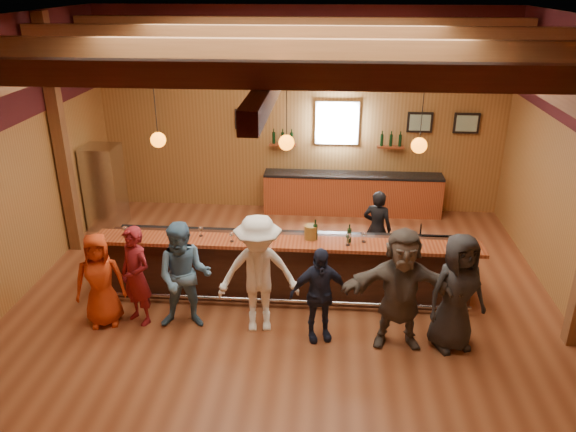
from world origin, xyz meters
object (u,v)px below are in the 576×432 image
(customer_orange, at_px, (100,280))
(bar_counter, at_px, (288,264))
(stainless_fridge, at_px, (105,187))
(customer_denim, at_px, (184,276))
(bartender, at_px, (377,229))
(customer_navy, at_px, (319,294))
(customer_brown, at_px, (401,289))
(bottle_a, at_px, (315,232))
(customer_redvest, at_px, (136,276))
(customer_dark, at_px, (457,293))
(back_bar_cabinet, at_px, (352,194))
(ice_bucket, at_px, (311,232))
(customer_white, at_px, (259,274))

(customer_orange, bearing_deg, bar_counter, 6.47)
(stainless_fridge, height_order, customer_denim, stainless_fridge)
(stainless_fridge, relative_size, bartender, 1.21)
(customer_navy, bearing_deg, customer_brown, -18.25)
(bar_counter, height_order, bottle_a, bottle_a)
(customer_orange, distance_m, customer_redvest, 0.55)
(customer_brown, height_order, bottle_a, customer_brown)
(bottle_a, bearing_deg, customer_dark, -29.23)
(bar_counter, bearing_deg, back_bar_cabinet, 71.66)
(bartender, bearing_deg, customer_navy, 86.66)
(back_bar_cabinet, xyz_separation_m, ice_bucket, (-0.80, -3.76, 0.75))
(back_bar_cabinet, xyz_separation_m, customer_brown, (0.54, -4.95, 0.46))
(stainless_fridge, xyz_separation_m, bottle_a, (4.57, -2.67, 0.35))
(customer_redvest, distance_m, ice_bucket, 2.83)
(customer_redvest, height_order, bottle_a, customer_redvest)
(customer_denim, bearing_deg, customer_brown, -8.48)
(customer_orange, bearing_deg, bartender, 11.17)
(stainless_fridge, height_order, customer_brown, customer_brown)
(bar_counter, distance_m, customer_redvest, 2.53)
(customer_orange, height_order, bottle_a, customer_orange)
(customer_denim, bearing_deg, back_bar_cabinet, 56.03)
(back_bar_cabinet, distance_m, customer_dark, 5.13)
(customer_redvest, height_order, customer_navy, customer_redvest)
(ice_bucket, bearing_deg, customer_white, -127.85)
(customer_redvest, bearing_deg, stainless_fridge, 148.97)
(back_bar_cabinet, xyz_separation_m, bartender, (0.38, -2.47, 0.27))
(customer_redvest, bearing_deg, customer_orange, -139.08)
(stainless_fridge, distance_m, customer_white, 5.20)
(customer_navy, bearing_deg, customer_redvest, 159.83)
(back_bar_cabinet, xyz_separation_m, bottle_a, (-0.73, -3.79, 0.77))
(bar_counter, relative_size, customer_denim, 3.62)
(customer_dark, bearing_deg, bar_counter, 131.73)
(stainless_fridge, bearing_deg, customer_orange, -70.09)
(back_bar_cabinet, relative_size, customer_orange, 2.62)
(customer_brown, bearing_deg, customer_denim, 175.08)
(customer_redvest, distance_m, customer_white, 1.91)
(customer_redvest, distance_m, customer_brown, 3.99)
(bartender, relative_size, ice_bucket, 6.36)
(back_bar_cabinet, bearing_deg, stainless_fridge, -168.07)
(bar_counter, distance_m, customer_white, 1.27)
(customer_navy, xyz_separation_m, bottle_a, (-0.10, 1.11, 0.50))
(customer_navy, bearing_deg, bottle_a, 79.57)
(customer_orange, relative_size, bartender, 1.03)
(customer_orange, xyz_separation_m, bartender, (4.36, 2.29, -0.02))
(customer_dark, xyz_separation_m, ice_bucket, (-2.13, 1.18, 0.33))
(back_bar_cabinet, bearing_deg, customer_brown, -83.80)
(bartender, distance_m, ice_bucket, 1.81)
(ice_bucket, bearing_deg, customer_orange, -162.65)
(customer_orange, height_order, customer_redvest, customer_redvest)
(bar_counter, bearing_deg, ice_bucket, -26.59)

